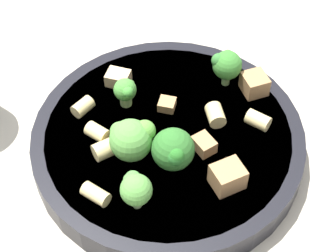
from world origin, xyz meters
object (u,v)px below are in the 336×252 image
Objects in this scene: broccoli_floret_1 at (131,139)px; rigatoni_1 at (258,120)px; broccoli_floret_4 at (136,189)px; chicken_chunk_0 at (167,104)px; chicken_chunk_1 at (228,177)px; rigatoni_4 at (83,107)px; rigatoni_3 at (215,115)px; pasta_bowl at (168,140)px; chicken_chunk_3 at (254,84)px; chicken_chunk_2 at (118,78)px; rigatoni_5 at (107,148)px; broccoli_floret_0 at (126,91)px; chicken_chunk_4 at (204,144)px; broccoli_floret_3 at (227,64)px; rigatoni_2 at (96,194)px; broccoli_floret_2 at (174,150)px; rigatoni_0 at (97,132)px.

rigatoni_1 is (0.06, -0.11, -0.02)m from broccoli_floret_1.
chicken_chunk_0 is at bearing -1.36° from broccoli_floret_4.
rigatoni_4 is at bearing 69.22° from chicken_chunk_1.
broccoli_floret_1 reaches higher than chicken_chunk_1.
pasta_bowl is at bearing 120.39° from rigatoni_3.
broccoli_floret_4 is at bearing 151.58° from chicken_chunk_3.
chicken_chunk_1 is at bearing -163.40° from rigatoni_3.
rigatoni_4 is 0.76× the size of chicken_chunk_1.
broccoli_floret_1 is 1.82× the size of chicken_chunk_2.
pasta_bowl is 10.82× the size of chicken_chunk_3.
chicken_chunk_1 reaches higher than pasta_bowl.
rigatoni_5 is (-0.06, 0.13, 0.00)m from rigatoni_1.
broccoli_floret_0 is 0.10m from chicken_chunk_4.
broccoli_floret_1 is 2.03× the size of chicken_chunk_4.
rigatoni_3 is (0.06, -0.07, -0.01)m from broccoli_floret_1.
broccoli_floret_0 is 0.85× the size of broccoli_floret_4.
broccoli_floret_3 is 1.63× the size of rigatoni_2.
broccoli_floret_1 is at bearing 147.20° from broccoli_floret_3.
chicken_chunk_0 is at bearing 41.84° from chicken_chunk_1.
rigatoni_5 is (-0.12, 0.09, -0.02)m from broccoli_floret_3.
broccoli_floret_4 is at bearing 172.96° from pasta_bowl.
broccoli_floret_2 reaches higher than pasta_bowl.
pasta_bowl is at bearing -120.25° from broccoli_floret_0.
chicken_chunk_2 is (0.09, 0.01, -0.00)m from rigatoni_5.
chicken_chunk_2 reaches higher than chicken_chunk_0.
chicken_chunk_1 is at bearing -126.93° from pasta_bowl.
broccoli_floret_0 is at bearing 94.88° from chicken_chunk_0.
rigatoni_5 is (-0.02, -0.01, 0.00)m from rigatoni_0.
rigatoni_0 is 0.95× the size of rigatoni_1.
broccoli_floret_2 is at bearing -136.40° from broccoli_floret_0.
rigatoni_0 reaches higher than chicken_chunk_4.
rigatoni_3 is 0.11m from chicken_chunk_2.
chicken_chunk_1 is (-0.03, -0.13, 0.00)m from rigatoni_0.
rigatoni_4 is at bearing 38.99° from rigatoni_5.
chicken_chunk_2 reaches higher than pasta_bowl.
pasta_bowl is 10.62× the size of rigatoni_2.
rigatoni_5 is (-0.04, 0.05, 0.02)m from pasta_bowl.
chicken_chunk_1 is 0.16m from chicken_chunk_2.
chicken_chunk_4 reaches higher than pasta_bowl.
broccoli_floret_2 is at bearing -139.98° from chicken_chunk_2.
broccoli_floret_3 is at bearing 36.97° from rigatoni_1.
broccoli_floret_0 is at bearing -64.79° from rigatoni_4.
chicken_chunk_0 is at bearing -18.17° from rigatoni_2.
broccoli_floret_2 is 1.48× the size of chicken_chunk_1.
broccoli_floret_1 is 1.97× the size of rigatoni_3.
chicken_chunk_4 is at bearing 130.48° from rigatoni_1.
rigatoni_1 is at bearing -72.63° from rigatoni_0.
broccoli_floret_4 reaches higher than pasta_bowl.
rigatoni_1 is 0.17m from rigatoni_4.
rigatoni_4 reaches higher than chicken_chunk_0.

